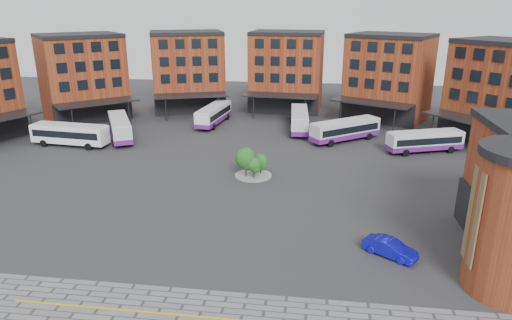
# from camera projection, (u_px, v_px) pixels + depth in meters

# --- Properties ---
(ground) EXTENTS (160.00, 160.00, 0.00)m
(ground) POSITION_uv_depth(u_px,v_px,m) (215.00, 220.00, 43.19)
(ground) COLOR #28282B
(ground) RESTS_ON ground
(yellow_line) EXTENTS (26.00, 0.15, 0.02)m
(yellow_line) POSITION_uv_depth(u_px,v_px,m) (199.00, 317.00, 29.81)
(yellow_line) COLOR gold
(yellow_line) RESTS_ON paving_zone
(main_building) EXTENTS (94.14, 42.48, 14.60)m
(main_building) POSITION_uv_depth(u_px,v_px,m) (235.00, 79.00, 77.27)
(main_building) COLOR brown
(main_building) RESTS_ON ground
(tree_island) EXTENTS (4.40, 4.40, 3.62)m
(tree_island) POSITION_uv_depth(u_px,v_px,m) (251.00, 162.00, 53.21)
(tree_island) COLOR gray
(tree_island) RESTS_ON ground
(bus_a) EXTENTS (11.39, 3.64, 3.17)m
(bus_a) POSITION_uv_depth(u_px,v_px,m) (70.00, 133.00, 64.95)
(bus_a) COLOR white
(bus_a) RESTS_ON ground
(bus_b) EXTENTS (7.70, 11.40, 3.24)m
(bus_b) POSITION_uv_depth(u_px,v_px,m) (120.00, 127.00, 68.52)
(bus_b) COLOR silver
(bus_b) RESTS_ON ground
(bus_c) EXTENTS (4.02, 11.44, 3.16)m
(bus_c) POSITION_uv_depth(u_px,v_px,m) (214.00, 114.00, 76.76)
(bus_c) COLOR white
(bus_c) RESTS_ON ground
(bus_d) EXTENTS (3.38, 11.63, 3.24)m
(bus_d) POSITION_uv_depth(u_px,v_px,m) (299.00, 120.00, 72.98)
(bus_d) COLOR silver
(bus_d) RESTS_ON ground
(bus_e) EXTENTS (10.61, 8.91, 3.19)m
(bus_e) POSITION_uv_depth(u_px,v_px,m) (345.00, 130.00, 67.31)
(bus_e) COLOR silver
(bus_e) RESTS_ON ground
(bus_f) EXTENTS (10.76, 5.80, 2.97)m
(bus_f) POSITION_uv_depth(u_px,v_px,m) (425.00, 141.00, 62.31)
(bus_f) COLOR silver
(bus_f) RESTS_ON ground
(blue_car) EXTENTS (4.47, 3.68, 1.44)m
(blue_car) POSITION_uv_depth(u_px,v_px,m) (390.00, 248.00, 36.83)
(blue_car) COLOR #0D0DB0
(blue_car) RESTS_ON ground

